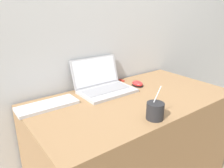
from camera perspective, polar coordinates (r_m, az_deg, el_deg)
name	(u,v)px	position (r m, az deg, el deg)	size (l,w,h in m)	color
wall_back	(98,13)	(1.70, -3.62, 18.05)	(7.00, 0.04, 2.50)	silver
desk	(131,142)	(1.67, 5.07, -14.86)	(1.39, 0.74, 0.71)	#936D47
laptop	(103,84)	(1.60, -2.30, -0.08)	(0.39, 0.32, 0.23)	#ADADB2
drink_cup	(155,111)	(1.23, 11.21, -6.81)	(0.10, 0.10, 0.19)	#232326
computer_mouse	(137,84)	(1.72, 6.65, 0.06)	(0.07, 0.10, 0.04)	black
external_keyboard	(47,105)	(1.42, -16.53, -5.39)	(0.37, 0.14, 0.02)	silver
usb_stick	(122,80)	(1.83, 2.54, 0.96)	(0.02, 0.06, 0.01)	#B2261E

